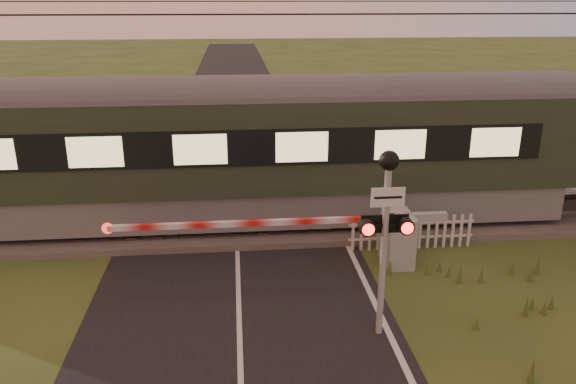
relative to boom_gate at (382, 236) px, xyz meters
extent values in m
plane|color=#2D431A|center=(-3.33, -3.85, -0.69)|extent=(160.00, 160.00, 0.00)
cube|color=black|center=(-3.33, -3.85, -0.68)|extent=(6.00, 140.00, 0.02)
cube|color=#47423D|center=(-3.33, 2.65, -0.63)|extent=(140.00, 3.40, 0.24)
cube|color=slate|center=(-3.33, 1.93, -0.43)|extent=(140.00, 0.08, 0.14)
cube|color=slate|center=(-3.33, 3.37, -0.43)|extent=(140.00, 0.08, 0.14)
cube|color=#2D2116|center=(-3.33, 2.65, -0.50)|extent=(0.24, 2.20, 0.06)
cylinder|color=black|center=(-3.33, 2.35, 4.81)|extent=(120.00, 0.02, 0.02)
cylinder|color=black|center=(-3.33, 2.95, 4.81)|extent=(120.00, 0.02, 0.02)
cylinder|color=black|center=(-3.33, 2.65, 5.11)|extent=(120.00, 0.02, 0.02)
cube|color=gray|center=(-4.12, 2.65, 0.10)|extent=(18.64, 2.47, 0.92)
cube|color=#242F1F|center=(-4.12, 2.65, 1.72)|extent=(19.41, 2.68, 2.31)
cylinder|color=#4C4C4F|center=(-4.12, 2.65, 2.87)|extent=(19.41, 0.94, 0.94)
cube|color=#FFD893|center=(-4.12, 1.26, 1.83)|extent=(16.70, 0.04, 0.72)
cube|color=gray|center=(0.37, 0.00, -0.08)|extent=(0.61, 0.95, 1.23)
cylinder|color=gray|center=(0.20, 0.00, -0.08)|extent=(0.13, 0.13, 1.23)
cube|color=gray|center=(0.98, 0.00, 0.45)|extent=(1.01, 0.18, 0.18)
cube|color=red|center=(-2.96, 0.00, 0.45)|extent=(6.33, 0.12, 0.12)
cylinder|color=red|center=(-6.13, 0.00, 0.45)|extent=(0.25, 0.04, 0.25)
cylinder|color=gray|center=(-0.76, -2.82, 0.90)|extent=(0.12, 0.12, 3.18)
cube|color=white|center=(-0.76, -2.88, 2.01)|extent=(0.58, 0.03, 0.34)
sphere|color=black|center=(-0.76, -2.82, 2.63)|extent=(0.34, 0.34, 0.34)
cube|color=black|center=(-0.76, -2.82, 1.48)|extent=(0.79, 0.06, 0.06)
cylinder|color=#FF140C|center=(-1.10, -3.00, 1.48)|extent=(0.21, 0.02, 0.21)
cylinder|color=#FF140C|center=(-0.43, -3.00, 1.48)|extent=(0.21, 0.02, 0.21)
cube|color=black|center=(-0.76, -2.77, 1.48)|extent=(0.85, 0.02, 0.34)
cube|color=silver|center=(0.94, 0.78, -0.41)|extent=(3.14, 0.04, 0.06)
cube|color=silver|center=(0.94, 0.78, -0.03)|extent=(3.14, 0.04, 0.06)
camera|label=1|loc=(-3.30, -11.58, 5.20)|focal=35.00mm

